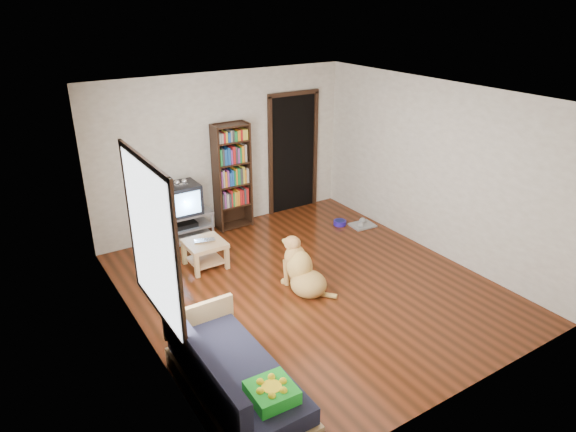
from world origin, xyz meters
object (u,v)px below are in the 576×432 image
green_cushion (272,392)px  sofa (231,381)px  dog_bowl (340,223)px  tv_stand (184,226)px  coffee_table (205,249)px  dog (302,272)px  crt_tv (181,198)px  bookshelf (232,171)px  laptop (205,242)px  grey_rag (362,225)px

green_cushion → sofa: bearing=104.7°
dog_bowl → sofa: size_ratio=0.12×
green_cushion → dog_bowl: 4.76m
dog_bowl → tv_stand: 2.67m
green_cushion → sofa: 0.61m
coffee_table → dog: dog is taller
crt_tv → bookshelf: bookshelf is taller
laptop → crt_tv: crt_tv is taller
laptop → crt_tv: (0.05, 1.01, 0.33)m
coffee_table → dog: bearing=-57.5°
coffee_table → bookshelf: bearing=46.2°
tv_stand → bookshelf: (0.95, 0.09, 0.73)m
grey_rag → bookshelf: bearing=147.4°
dog_bowl → bookshelf: 2.07m
grey_rag → coffee_table: bearing=177.1°
coffee_table → dog: size_ratio=0.62×
dog_bowl → sofa: (-3.50, -2.78, 0.22)m
green_cushion → crt_tv: 4.30m
grey_rag → crt_tv: 3.12m
dog_bowl → coffee_table: (-2.58, -0.10, 0.24)m
laptop → bookshelf: 1.59m
green_cushion → dog_bowl: size_ratio=1.78×
laptop → sofa: sofa is taller
laptop → grey_rag: (2.88, -0.12, -0.40)m
sofa → dog: 2.22m
green_cushion → dog: dog is taller
laptop → crt_tv: size_ratio=0.51×
dog_bowl → grey_rag: 0.39m
dog_bowl → tv_stand: (-2.52, 0.85, 0.23)m
green_cushion → bookshelf: (1.80, 4.28, 0.52)m
crt_tv → bookshelf: size_ratio=0.32×
grey_rag → dog: 2.36m
green_cushion → laptop: green_cushion is taller
bookshelf → sofa: bookshelf is taller
dog_bowl → coffee_table: 2.59m
crt_tv → coffee_table: size_ratio=1.05×
tv_stand → crt_tv: crt_tv is taller
crt_tv → dog: bearing=-71.2°
green_cushion → coffee_table: 3.34m
tv_stand → crt_tv: size_ratio=1.55×
coffee_table → laptop: bearing=-90.0°
dog_bowl → sofa: bearing=-141.5°
tv_stand → dog: 2.39m
laptop → green_cushion: bearing=-89.2°
sofa → dog: bearing=38.0°
grey_rag → laptop: bearing=177.7°
grey_rag → bookshelf: bookshelf is taller
grey_rag → dog: dog is taller
dog → sofa: bearing=-142.0°
bookshelf → dog: (-0.17, -2.35, -0.72)m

